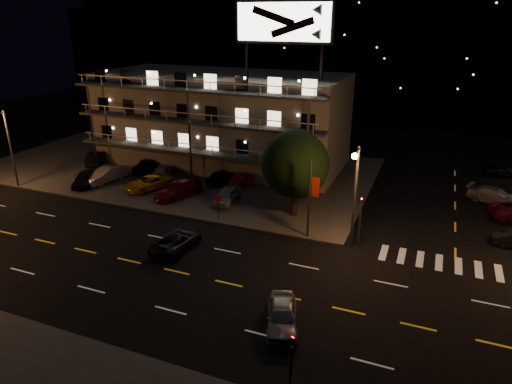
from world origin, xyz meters
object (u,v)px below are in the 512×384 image
at_px(tree, 295,166).
at_px(lot_car_4, 227,196).
at_px(road_car_west, 177,241).
at_px(road_car_east, 282,316).
at_px(lot_car_7, 164,171).
at_px(lot_car_2, 149,183).

relative_size(tree, lot_car_4, 1.80).
bearing_deg(lot_car_4, road_car_west, -90.83).
distance_m(tree, lot_car_4, 7.59).
xyz_separation_m(lot_car_4, road_car_east, (10.69, -15.18, -0.13)).
xyz_separation_m(lot_car_4, lot_car_7, (-9.53, 4.08, -0.07)).
bearing_deg(lot_car_2, tree, 23.05).
xyz_separation_m(tree, lot_car_7, (-16.11, 4.30, -3.85)).
distance_m(lot_car_2, lot_car_7, 3.86).
xyz_separation_m(lot_car_7, road_car_east, (20.22, -19.26, -0.06)).
xyz_separation_m(tree, lot_car_2, (-15.44, 0.50, -3.82)).
relative_size(lot_car_2, road_car_west, 1.03).
relative_size(tree, lot_car_2, 1.54).
height_order(tree, road_car_west, tree).
xyz_separation_m(lot_car_2, lot_car_7, (-0.67, 3.80, -0.03)).
distance_m(lot_car_4, road_car_west, 9.45).
xyz_separation_m(tree, road_car_west, (-6.31, -9.21, -3.98)).
height_order(lot_car_4, lot_car_7, lot_car_4).
distance_m(road_car_east, road_car_west, 11.90).
bearing_deg(lot_car_7, lot_car_2, 84.43).
bearing_deg(lot_car_4, road_car_east, -57.31).
xyz_separation_m(lot_car_2, road_car_east, (19.55, -15.46, -0.09)).
distance_m(tree, road_car_east, 16.00).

